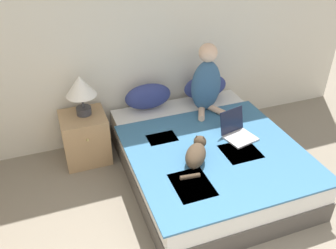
{
  "coord_description": "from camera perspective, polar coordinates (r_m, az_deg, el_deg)",
  "views": [
    {
      "loc": [
        -0.93,
        -0.23,
        2.46
      ],
      "look_at": [
        -0.02,
        2.25,
        0.79
      ],
      "focal_mm": 38.0,
      "sensor_mm": 36.0,
      "label": 1
    }
  ],
  "objects": [
    {
      "name": "bed",
      "position": [
        3.67,
        6.24,
        -5.53
      ],
      "size": [
        1.62,
        1.94,
        0.44
      ],
      "color": "#4C4742",
      "rests_on": "ground_plane"
    },
    {
      "name": "person_sitting",
      "position": [
        3.91,
        6.19,
        6.78
      ],
      "size": [
        0.35,
        0.34,
        0.78
      ],
      "color": "#33567A",
      "rests_on": "bed"
    },
    {
      "name": "pillow_near",
      "position": [
        4.01,
        -3.22,
        4.52
      ],
      "size": [
        0.53,
        0.22,
        0.3
      ],
      "color": "navy",
      "rests_on": "bed"
    },
    {
      "name": "cat_tabby",
      "position": [
        3.21,
        4.56,
        -4.67
      ],
      "size": [
        0.38,
        0.41,
        0.19
      ],
      "rotation": [
        0.0,
        0.0,
        0.94
      ],
      "color": "#473828",
      "rests_on": "bed"
    },
    {
      "name": "laptop_open",
      "position": [
        3.62,
        11.06,
        -1.15
      ],
      "size": [
        0.34,
        0.36,
        0.26
      ],
      "rotation": [
        0.0,
        0.0,
        0.22
      ],
      "color": "#B7B7BC",
      "rests_on": "bed"
    },
    {
      "name": "pillow_far",
      "position": [
        4.25,
        5.99,
        6.04
      ],
      "size": [
        0.53,
        0.22,
        0.3
      ],
      "color": "navy",
      "rests_on": "bed"
    },
    {
      "name": "wall_back",
      "position": [
        3.91,
        -5.57,
        14.57
      ],
      "size": [
        5.67,
        0.05,
        2.55
      ],
      "color": "beige",
      "rests_on": "ground_plane"
    },
    {
      "name": "nightstand",
      "position": [
        3.97,
        -13.13,
        -2.03
      ],
      "size": [
        0.48,
        0.48,
        0.54
      ],
      "color": "tan",
      "rests_on": "ground_plane"
    },
    {
      "name": "table_lamp",
      "position": [
        3.72,
        -13.85,
        5.69
      ],
      "size": [
        0.31,
        0.31,
        0.44
      ],
      "color": "#38383D",
      "rests_on": "nightstand"
    }
  ]
}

